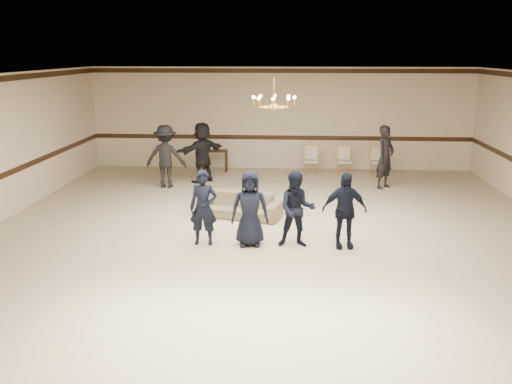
# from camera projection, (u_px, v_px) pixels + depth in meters

# --- Properties ---
(room) EXTENTS (12.01, 14.01, 3.21)m
(room) POSITION_uv_depth(u_px,v_px,m) (272.00, 162.00, 10.54)
(room) COLOR beige
(room) RESTS_ON ground
(chair_rail) EXTENTS (12.00, 0.02, 0.14)m
(chair_rail) POSITION_uv_depth(u_px,v_px,m) (280.00, 138.00, 17.44)
(chair_rail) COLOR black
(chair_rail) RESTS_ON wall_back
(crown_molding) EXTENTS (12.00, 0.02, 0.14)m
(crown_molding) POSITION_uv_depth(u_px,v_px,m) (281.00, 71.00, 16.92)
(crown_molding) COLOR black
(crown_molding) RESTS_ON wall_back
(chandelier) EXTENTS (0.94, 0.94, 0.89)m
(chandelier) POSITION_uv_depth(u_px,v_px,m) (274.00, 91.00, 11.19)
(chandelier) COLOR gold
(chandelier) RESTS_ON ceiling
(boy_a) EXTENTS (0.54, 0.36, 1.47)m
(boy_a) POSITION_uv_depth(u_px,v_px,m) (203.00, 208.00, 10.57)
(boy_a) COLOR black
(boy_a) RESTS_ON floor
(boy_b) EXTENTS (0.76, 0.53, 1.47)m
(boy_b) POSITION_uv_depth(u_px,v_px,m) (250.00, 209.00, 10.51)
(boy_b) COLOR black
(boy_b) RESTS_ON floor
(boy_c) EXTENTS (0.73, 0.57, 1.47)m
(boy_c) POSITION_uv_depth(u_px,v_px,m) (297.00, 209.00, 10.45)
(boy_c) COLOR black
(boy_c) RESTS_ON floor
(boy_d) EXTENTS (0.90, 0.46, 1.47)m
(boy_d) POSITION_uv_depth(u_px,v_px,m) (344.00, 210.00, 10.39)
(boy_d) COLOR black
(boy_d) RESTS_ON floor
(settee) EXTENTS (2.00, 1.19, 0.55)m
(settee) POSITION_uv_depth(u_px,v_px,m) (240.00, 205.00, 12.44)
(settee) COLOR #6C6548
(settee) RESTS_ON floor
(adult_left) EXTENTS (1.12, 0.65, 1.73)m
(adult_left) POSITION_uv_depth(u_px,v_px,m) (166.00, 156.00, 15.04)
(adult_left) COLOR black
(adult_left) RESTS_ON floor
(adult_mid) EXTENTS (1.49, 1.50, 1.73)m
(adult_mid) POSITION_uv_depth(u_px,v_px,m) (202.00, 152.00, 15.65)
(adult_mid) COLOR black
(adult_mid) RESTS_ON floor
(adult_right) EXTENTS (0.73, 0.75, 1.73)m
(adult_right) POSITION_uv_depth(u_px,v_px,m) (385.00, 157.00, 14.93)
(adult_right) COLOR black
(adult_right) RESTS_ON floor
(banquet_chair_left) EXTENTS (0.44, 0.44, 0.86)m
(banquet_chair_left) POSITION_uv_depth(u_px,v_px,m) (311.00, 161.00, 16.72)
(banquet_chair_left) COLOR beige
(banquet_chair_left) RESTS_ON floor
(banquet_chair_mid) EXTENTS (0.44, 0.44, 0.86)m
(banquet_chair_mid) POSITION_uv_depth(u_px,v_px,m) (344.00, 161.00, 16.65)
(banquet_chair_mid) COLOR beige
(banquet_chair_mid) RESTS_ON floor
(banquet_chair_right) EXTENTS (0.43, 0.43, 0.86)m
(banquet_chair_right) POSITION_uv_depth(u_px,v_px,m) (377.00, 161.00, 16.59)
(banquet_chair_right) COLOR beige
(banquet_chair_right) RESTS_ON floor
(console_table) EXTENTS (0.82, 0.37, 0.68)m
(console_table) POSITION_uv_depth(u_px,v_px,m) (215.00, 161.00, 17.13)
(console_table) COLOR #311B10
(console_table) RESTS_ON floor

